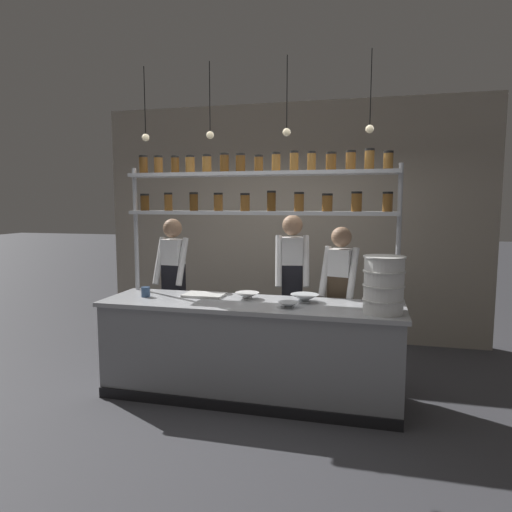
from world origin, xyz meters
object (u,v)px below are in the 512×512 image
object	(u,v)px
cutting_board	(204,295)
chef_left	(173,281)
serving_cup_front	(146,292)
prep_bowl_near_left	(247,296)
prep_bowl_center_back	(305,298)
chef_right	(340,294)
spice_shelf_unit	(259,196)
container_stack	(384,285)
prep_bowl_center_front	(289,305)
chef_center	(292,282)

from	to	relation	value
cutting_board	chef_left	bearing A→B (deg)	137.52
cutting_board	serving_cup_front	distance (m)	0.58
prep_bowl_near_left	prep_bowl_center_back	size ratio (longest dim) A/B	0.88
chef_right	prep_bowl_center_back	xyz separation A→B (m)	(-0.30, -0.45, 0.04)
chef_right	prep_bowl_near_left	world-z (taller)	chef_right
chef_left	spice_shelf_unit	bearing A→B (deg)	-12.85
chef_left	container_stack	bearing A→B (deg)	-14.93
container_stack	prep_bowl_center_front	size ratio (longest dim) A/B	2.58
spice_shelf_unit	chef_right	size ratio (longest dim) A/B	1.69
container_stack	prep_bowl_near_left	bearing A→B (deg)	167.79
spice_shelf_unit	prep_bowl_center_front	size ratio (longest dim) A/B	14.47
spice_shelf_unit	cutting_board	distance (m)	1.13
cutting_board	prep_bowl_center_back	bearing A→B (deg)	-1.67
cutting_board	container_stack	bearing A→B (deg)	-10.02
prep_bowl_near_left	serving_cup_front	bearing A→B (deg)	-172.15
container_stack	cutting_board	xyz separation A→B (m)	(-1.71, 0.30, -0.23)
chef_center	container_stack	bearing A→B (deg)	-54.76
chef_right	cutting_board	bearing A→B (deg)	-146.50
container_stack	serving_cup_front	size ratio (longest dim) A/B	4.96
prep_bowl_center_back	chef_center	bearing A→B (deg)	109.96
chef_center	serving_cup_front	bearing A→B (deg)	-161.66
prep_bowl_center_front	prep_bowl_center_back	bearing A→B (deg)	68.67
chef_center	serving_cup_front	size ratio (longest dim) A/B	17.61
spice_shelf_unit	prep_bowl_center_back	xyz separation A→B (m)	(0.49, -0.20, -0.96)
chef_center	prep_bowl_center_back	size ratio (longest dim) A/B	6.43
prep_bowl_center_back	serving_cup_front	bearing A→B (deg)	-174.91
prep_bowl_near_left	serving_cup_front	distance (m)	1.01
chef_center	serving_cup_front	distance (m)	1.54
cutting_board	prep_bowl_center_back	xyz separation A→B (m)	(1.01, -0.03, 0.02)
spice_shelf_unit	prep_bowl_center_back	bearing A→B (deg)	-22.15
container_stack	spice_shelf_unit	bearing A→B (deg)	158.37
chef_center	prep_bowl_center_back	world-z (taller)	chef_center
cutting_board	prep_bowl_center_front	world-z (taller)	prep_bowl_center_front
prep_bowl_near_left	chef_left	bearing A→B (deg)	151.74
container_stack	prep_bowl_center_front	xyz separation A→B (m)	(-0.81, 0.01, -0.22)
chef_left	chef_center	size ratio (longest dim) A/B	0.97
chef_right	serving_cup_front	size ratio (longest dim) A/B	16.46
serving_cup_front	container_stack	bearing A→B (deg)	-3.38
chef_right	prep_bowl_center_front	size ratio (longest dim) A/B	8.57
prep_bowl_near_left	serving_cup_front	xyz separation A→B (m)	(-1.00, -0.14, 0.02)
spice_shelf_unit	cutting_board	size ratio (longest dim) A/B	6.78
container_stack	cutting_board	bearing A→B (deg)	169.98
chef_right	prep_bowl_near_left	distance (m)	0.97
chef_center	chef_right	distance (m)	0.55
prep_bowl_center_back	prep_bowl_center_front	bearing A→B (deg)	-111.33
prep_bowl_center_front	serving_cup_front	world-z (taller)	serving_cup_front
prep_bowl_near_left	prep_bowl_center_back	xyz separation A→B (m)	(0.56, 0.00, 0.00)
spice_shelf_unit	prep_bowl_center_back	distance (m)	1.10
chef_center	prep_bowl_center_back	distance (m)	0.65
container_stack	prep_bowl_center_back	bearing A→B (deg)	158.73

